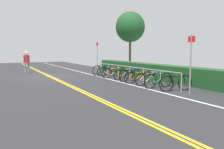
# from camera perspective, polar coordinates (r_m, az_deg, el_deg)

# --- Properties ---
(ground_plane) EXTENTS (38.21, 12.57, 0.05)m
(ground_plane) POSITION_cam_1_polar(r_m,az_deg,el_deg) (16.47, -15.53, -0.49)
(ground_plane) COLOR #2B2B2D
(centre_line_yellow_inner) EXTENTS (34.39, 0.10, 0.00)m
(centre_line_yellow_inner) POSITION_cam_1_polar(r_m,az_deg,el_deg) (16.45, -15.80, -0.41)
(centre_line_yellow_inner) COLOR gold
(centre_line_yellow_inner) RESTS_ON ground_plane
(centre_line_yellow_outer) EXTENTS (34.39, 0.10, 0.00)m
(centre_line_yellow_outer) POSITION_cam_1_polar(r_m,az_deg,el_deg) (16.48, -15.26, -0.38)
(centre_line_yellow_outer) COLOR gold
(centre_line_yellow_outer) RESTS_ON ground_plane
(bike_lane_stripe_white) EXTENTS (34.39, 0.12, 0.00)m
(bike_lane_stripe_white) POSITION_cam_1_polar(r_m,az_deg,el_deg) (17.32, -5.92, 0.12)
(bike_lane_stripe_white) COLOR white
(bike_lane_stripe_white) RESTS_ON ground_plane
(bike_rack) EXTENTS (8.42, 0.05, 0.86)m
(bike_rack) POSITION_cam_1_polar(r_m,az_deg,el_deg) (13.42, 4.49, 1.09)
(bike_rack) COLOR #9EA0A5
(bike_rack) RESTS_ON ground_plane
(bicycle_0) EXTENTS (0.69, 1.72, 0.79)m
(bicycle_0) POSITION_cam_1_polar(r_m,az_deg,el_deg) (16.53, -2.63, 1.13)
(bicycle_0) COLOR black
(bicycle_0) RESTS_ON ground_plane
(bicycle_1) EXTENTS (0.49, 1.69, 0.70)m
(bicycle_1) POSITION_cam_1_polar(r_m,az_deg,el_deg) (15.83, -0.89, 0.74)
(bicycle_1) COLOR black
(bicycle_1) RESTS_ON ground_plane
(bicycle_2) EXTENTS (0.46, 1.77, 0.72)m
(bicycle_2) POSITION_cam_1_polar(r_m,az_deg,el_deg) (14.95, 0.31, 0.48)
(bicycle_2) COLOR black
(bicycle_2) RESTS_ON ground_plane
(bicycle_3) EXTENTS (0.51, 1.61, 0.68)m
(bicycle_3) POSITION_cam_1_polar(r_m,az_deg,el_deg) (14.25, 2.92, 0.10)
(bicycle_3) COLOR black
(bicycle_3) RESTS_ON ground_plane
(bicycle_4) EXTENTS (0.49, 1.68, 0.76)m
(bicycle_4) POSITION_cam_1_polar(r_m,az_deg,el_deg) (13.39, 4.57, -0.15)
(bicycle_4) COLOR black
(bicycle_4) RESTS_ON ground_plane
(bicycle_5) EXTENTS (0.46, 1.72, 0.70)m
(bicycle_5) POSITION_cam_1_polar(r_m,az_deg,el_deg) (12.64, 6.56, -0.67)
(bicycle_5) COLOR black
(bicycle_5) RESTS_ON ground_plane
(bicycle_6) EXTENTS (0.46, 1.76, 0.70)m
(bicycle_6) POSITION_cam_1_polar(r_m,az_deg,el_deg) (12.04, 9.17, -1.05)
(bicycle_6) COLOR black
(bicycle_6) RESTS_ON ground_plane
(bicycle_7) EXTENTS (0.46, 1.79, 0.79)m
(bicycle_7) POSITION_cam_1_polar(r_m,az_deg,el_deg) (11.21, 11.61, -1.42)
(bicycle_7) COLOR black
(bicycle_7) RESTS_ON ground_plane
(bicycle_8) EXTENTS (0.49, 1.68, 0.76)m
(bicycle_8) POSITION_cam_1_polar(r_m,az_deg,el_deg) (10.56, 15.84, -2.09)
(bicycle_8) COLOR black
(bicycle_8) RESTS_ON ground_plane
(pedestrian) EXTENTS (0.32, 0.48, 1.72)m
(pedestrian) POSITION_cam_1_polar(r_m,az_deg,el_deg) (19.29, -20.80, 3.32)
(pedestrian) COLOR slate
(pedestrian) RESTS_ON ground_plane
(sign_post_near) EXTENTS (0.36, 0.06, 2.47)m
(sign_post_near) POSITION_cam_1_polar(r_m,az_deg,el_deg) (17.51, -3.76, 5.02)
(sign_post_near) COLOR gray
(sign_post_near) RESTS_ON ground_plane
(sign_post_far) EXTENTS (0.36, 0.06, 2.45)m
(sign_post_far) POSITION_cam_1_polar(r_m,az_deg,el_deg) (9.78, 19.28, 3.69)
(sign_post_far) COLOR gray
(sign_post_far) RESTS_ON ground_plane
(hedge_backdrop) EXTENTS (17.37, 1.03, 0.93)m
(hedge_backdrop) POSITION_cam_1_polar(r_m,az_deg,el_deg) (13.49, 15.23, 0.17)
(hedge_backdrop) COLOR #1C4C21
(hedge_backdrop) RESTS_ON ground_plane
(tree_near_left) EXTENTS (2.59, 2.59, 5.21)m
(tree_near_left) POSITION_cam_1_polar(r_m,az_deg,el_deg) (20.45, 4.63, 11.86)
(tree_near_left) COLOR brown
(tree_near_left) RESTS_ON ground_plane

